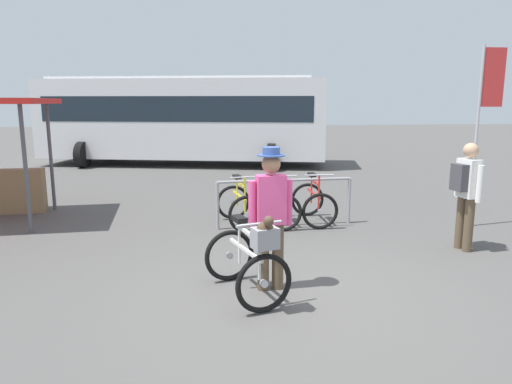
% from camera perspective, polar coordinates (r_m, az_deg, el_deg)
% --- Properties ---
extents(ground_plane, '(80.00, 80.00, 0.00)m').
position_cam_1_polar(ground_plane, '(5.62, 4.29, -12.56)').
color(ground_plane, '#514F4C').
extents(bike_rack_rail, '(2.50, 0.22, 0.88)m').
position_cam_1_polar(bike_rack_rail, '(8.46, 3.55, 0.02)').
color(bike_rack_rail, '#99999E').
rests_on(bike_rack_rail, ground).
extents(racked_bike_yellow, '(0.83, 1.20, 0.97)m').
position_cam_1_polar(racked_bike_yellow, '(8.54, -2.01, -1.72)').
color(racked_bike_yellow, black).
rests_on(racked_bike_yellow, ground).
extents(racked_bike_black, '(0.75, 1.16, 0.97)m').
position_cam_1_polar(racked_bike_black, '(8.66, 2.58, -1.54)').
color(racked_bike_black, black).
rests_on(racked_bike_black, ground).
extents(racked_bike_red, '(0.66, 1.09, 0.97)m').
position_cam_1_polar(racked_bike_red, '(8.84, 7.00, -1.36)').
color(racked_bike_red, black).
rests_on(racked_bike_red, ground).
extents(featured_bicycle, '(0.96, 1.25, 1.09)m').
position_cam_1_polar(featured_bicycle, '(5.36, -0.79, -8.13)').
color(featured_bicycle, black).
rests_on(featured_bicycle, ground).
extents(person_with_featured_bike, '(0.53, 0.32, 1.72)m').
position_cam_1_polar(person_with_featured_bike, '(5.53, 1.81, -2.56)').
color(person_with_featured_bike, brown).
rests_on(person_with_featured_bike, ground).
extents(pedestrian_with_backpack, '(0.37, 0.53, 1.64)m').
position_cam_1_polar(pedestrian_with_backpack, '(7.71, 24.22, 0.26)').
color(pedestrian_with_backpack, brown).
rests_on(pedestrian_with_backpack, ground).
extents(bus_distant, '(10.30, 4.79, 3.08)m').
position_cam_1_polar(bus_distant, '(17.11, -8.82, 9.14)').
color(bus_distant, silver).
rests_on(bus_distant, ground).
extents(banner_flag, '(0.44, 0.05, 3.20)m').
position_cam_1_polar(banner_flag, '(9.24, 26.24, 9.78)').
color(banner_flag, '#B2B2B7').
rests_on(banner_flag, ground).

